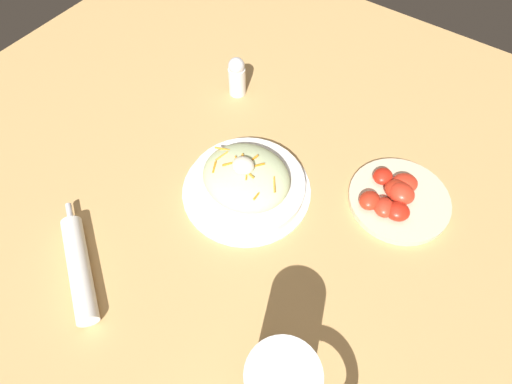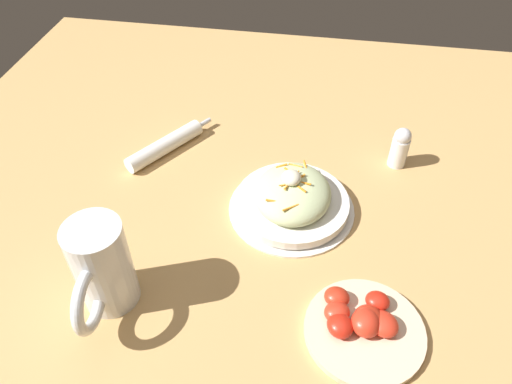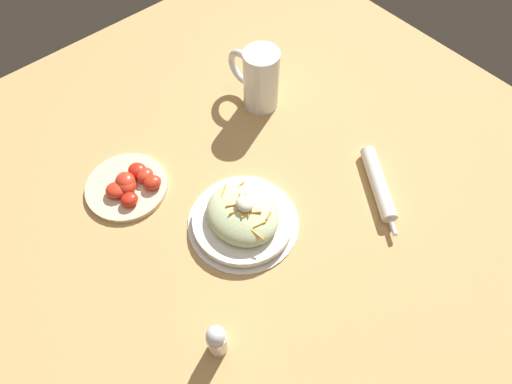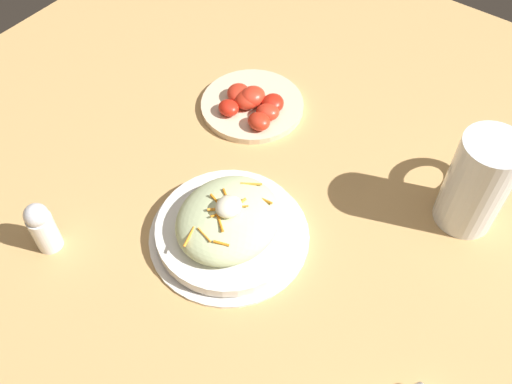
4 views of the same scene
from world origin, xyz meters
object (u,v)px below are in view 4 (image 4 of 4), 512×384
(salad_plate, at_px, (229,225))
(beer_mug, at_px, (477,185))
(tomato_plate, at_px, (252,104))
(salt_shaker, at_px, (42,227))

(salad_plate, xyz_separation_m, beer_mug, (0.24, -0.25, 0.04))
(tomato_plate, height_order, salt_shaker, salt_shaker)
(salad_plate, relative_size, tomato_plate, 1.30)
(salt_shaker, bearing_deg, tomato_plate, -9.20)
(salad_plate, relative_size, salt_shaker, 2.64)
(beer_mug, distance_m, tomato_plate, 0.39)
(beer_mug, height_order, salt_shaker, beer_mug)
(salad_plate, distance_m, tomato_plate, 0.26)
(beer_mug, relative_size, tomato_plate, 0.88)
(salt_shaker, bearing_deg, salad_plate, -49.96)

